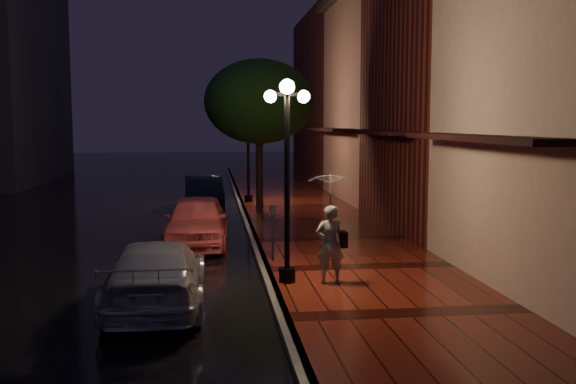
# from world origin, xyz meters

# --- Properties ---
(ground) EXTENTS (120.00, 120.00, 0.00)m
(ground) POSITION_xyz_m (0.00, 0.00, 0.00)
(ground) COLOR black
(ground) RESTS_ON ground
(sidewalk) EXTENTS (4.50, 60.00, 0.15)m
(sidewalk) POSITION_xyz_m (2.25, 0.00, 0.07)
(sidewalk) COLOR #4B160D
(sidewalk) RESTS_ON ground
(curb) EXTENTS (0.25, 60.00, 0.15)m
(curb) POSITION_xyz_m (0.00, 0.00, 0.07)
(curb) COLOR #595451
(curb) RESTS_ON ground
(storefront_mid) EXTENTS (5.00, 8.00, 11.00)m
(storefront_mid) POSITION_xyz_m (7.00, 2.00, 5.50)
(storefront_mid) COLOR #511914
(storefront_mid) RESTS_ON ground
(storefront_far) EXTENTS (5.00, 8.00, 9.00)m
(storefront_far) POSITION_xyz_m (7.00, 10.00, 4.50)
(storefront_far) COLOR #8C5951
(storefront_far) RESTS_ON ground
(storefront_extra) EXTENTS (5.00, 12.00, 10.00)m
(storefront_extra) POSITION_xyz_m (7.00, 20.00, 5.00)
(storefront_extra) COLOR #511914
(storefront_extra) RESTS_ON ground
(streetlamp_near) EXTENTS (0.96, 0.36, 4.31)m
(streetlamp_near) POSITION_xyz_m (0.35, -5.00, 2.60)
(streetlamp_near) COLOR black
(streetlamp_near) RESTS_ON sidewalk
(streetlamp_far) EXTENTS (0.96, 0.36, 4.31)m
(streetlamp_far) POSITION_xyz_m (0.35, 9.00, 2.60)
(streetlamp_far) COLOR black
(streetlamp_far) RESTS_ON sidewalk
(street_tree) EXTENTS (4.16, 4.16, 5.80)m
(street_tree) POSITION_xyz_m (0.61, 5.99, 4.24)
(street_tree) COLOR black
(street_tree) RESTS_ON sidewalk
(pink_car) EXTENTS (1.89, 4.36, 1.46)m
(pink_car) POSITION_xyz_m (-1.68, 0.10, 0.73)
(pink_car) COLOR #ED6165
(pink_car) RESTS_ON ground
(navy_car) EXTENTS (1.64, 4.33, 1.41)m
(navy_car) POSITION_xyz_m (-1.53, 7.51, 0.71)
(navy_car) COLOR black
(navy_car) RESTS_ON ground
(silver_car) EXTENTS (1.86, 4.52, 1.31)m
(silver_car) POSITION_xyz_m (-2.31, -6.12, 0.65)
(silver_car) COLOR #AAAAB2
(silver_car) RESTS_ON ground
(woman_with_umbrella) EXTENTS (0.98, 1.00, 2.36)m
(woman_with_umbrella) POSITION_xyz_m (1.24, -5.21, 1.71)
(woman_with_umbrella) COLOR silver
(woman_with_umbrella) RESTS_ON sidewalk
(parking_meter) EXTENTS (0.15, 0.12, 1.37)m
(parking_meter) POSITION_xyz_m (0.26, -2.81, 0.98)
(parking_meter) COLOR black
(parking_meter) RESTS_ON sidewalk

